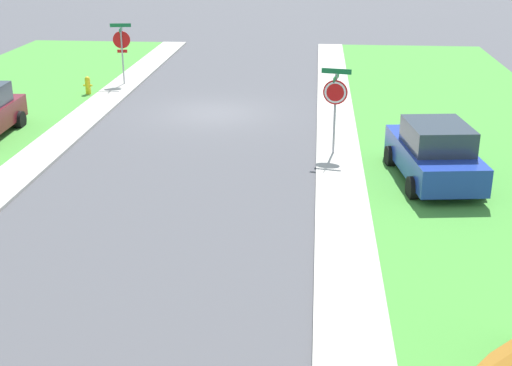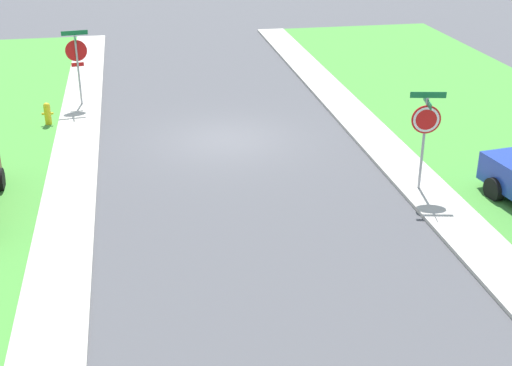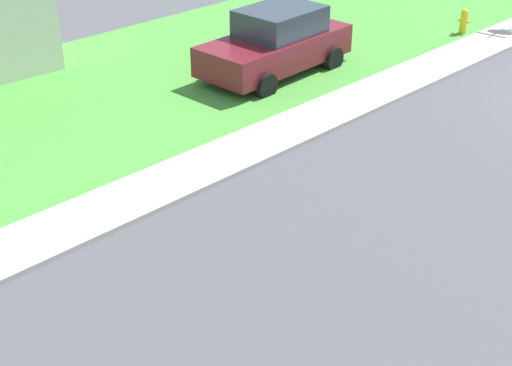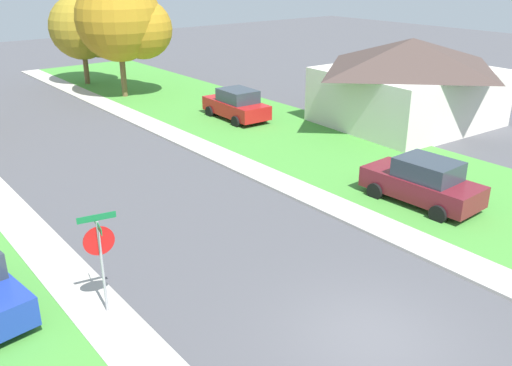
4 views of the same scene
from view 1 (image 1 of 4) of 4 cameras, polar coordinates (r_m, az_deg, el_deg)
name	(u,v)px [view 1 (image 1 of 4)]	position (r m, az deg, el deg)	size (l,w,h in m)	color
ground_plane	(213,113)	(27.01, -3.52, 5.75)	(120.00, 120.00, 0.00)	#4C4C51
sidewalk_west	(346,256)	(15.45, 7.43, -5.99)	(1.40, 56.00, 0.10)	#B7B2A8
stop_sign_near_corner	(122,44)	(31.83, -10.97, 11.16)	(0.91, 0.91, 2.77)	#9E9EA3
stop_sign_far_corner	(335,97)	(21.58, 6.53, 7.00)	(0.91, 0.91, 2.77)	#9E9EA3
car_blue_kerbside_mid	(434,153)	(20.06, 14.44, 2.41)	(2.45, 4.50, 1.76)	#1E389E
fire_hydrant	(88,86)	(30.47, -13.65, 7.78)	(0.38, 0.22, 0.83)	gold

